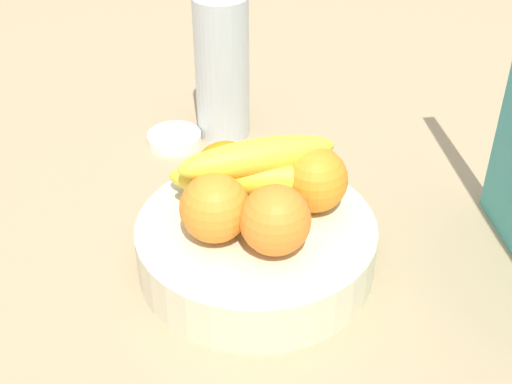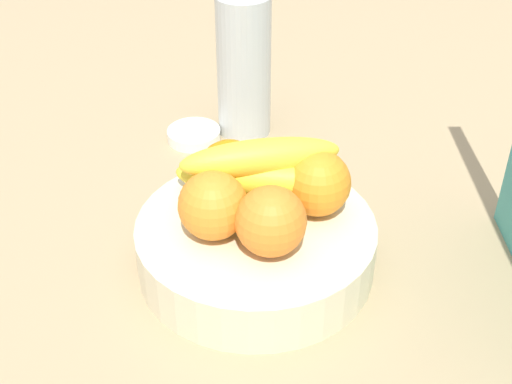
{
  "view_description": "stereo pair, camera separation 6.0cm",
  "coord_description": "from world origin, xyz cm",
  "px_view_note": "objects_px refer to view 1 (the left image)",
  "views": [
    {
      "loc": [
        58.38,
        -3.5,
        51.94
      ],
      "look_at": [
        -0.28,
        -0.91,
        9.78
      ],
      "focal_mm": 49.55,
      "sensor_mm": 36.0,
      "label": 1
    },
    {
      "loc": [
        58.34,
        2.49,
        51.94
      ],
      "look_at": [
        -0.28,
        -0.91,
        9.78
      ],
      "focal_mm": 49.55,
      "sensor_mm": 36.0,
      "label": 2
    }
  ],
  "objects_px": {
    "banana_bunch": "(251,175)",
    "jar_lid": "(174,139)",
    "orange_front_left": "(275,220)",
    "orange_back_left": "(215,208)",
    "orange_center": "(226,174)",
    "orange_front_right": "(315,180)",
    "fruit_bowl": "(256,244)",
    "thermos_tumbler": "(222,68)"
  },
  "relations": [
    {
      "from": "orange_front_left",
      "to": "banana_bunch",
      "type": "distance_m",
      "value": 0.07
    },
    {
      "from": "fruit_bowl",
      "to": "orange_back_left",
      "type": "distance_m",
      "value": 0.08
    },
    {
      "from": "jar_lid",
      "to": "banana_bunch",
      "type": "bearing_deg",
      "value": 23.29
    },
    {
      "from": "orange_center",
      "to": "orange_front_right",
      "type": "bearing_deg",
      "value": 81.11
    },
    {
      "from": "banana_bunch",
      "to": "orange_front_right",
      "type": "bearing_deg",
      "value": 87.34
    },
    {
      "from": "orange_center",
      "to": "orange_back_left",
      "type": "distance_m",
      "value": 0.06
    },
    {
      "from": "fruit_bowl",
      "to": "banana_bunch",
      "type": "bearing_deg",
      "value": -172.55
    },
    {
      "from": "fruit_bowl",
      "to": "thermos_tumbler",
      "type": "height_order",
      "value": "thermos_tumbler"
    },
    {
      "from": "fruit_bowl",
      "to": "orange_back_left",
      "type": "height_order",
      "value": "orange_back_left"
    },
    {
      "from": "orange_center",
      "to": "orange_back_left",
      "type": "bearing_deg",
      "value": -11.02
    },
    {
      "from": "thermos_tumbler",
      "to": "jar_lid",
      "type": "distance_m",
      "value": 0.12
    },
    {
      "from": "orange_back_left",
      "to": "banana_bunch",
      "type": "relative_size",
      "value": 0.38
    },
    {
      "from": "jar_lid",
      "to": "orange_front_right",
      "type": "bearing_deg",
      "value": 35.53
    },
    {
      "from": "fruit_bowl",
      "to": "orange_front_right",
      "type": "xyz_separation_m",
      "value": [
        -0.03,
        0.06,
        0.06
      ]
    },
    {
      "from": "orange_back_left",
      "to": "thermos_tumbler",
      "type": "bearing_deg",
      "value": 178.28
    },
    {
      "from": "orange_front_left",
      "to": "orange_front_right",
      "type": "distance_m",
      "value": 0.08
    },
    {
      "from": "banana_bunch",
      "to": "thermos_tumbler",
      "type": "relative_size",
      "value": 0.95
    },
    {
      "from": "fruit_bowl",
      "to": "orange_front_left",
      "type": "bearing_deg",
      "value": 21.83
    },
    {
      "from": "thermos_tumbler",
      "to": "orange_center",
      "type": "bearing_deg",
      "value": 0.6
    },
    {
      "from": "thermos_tumbler",
      "to": "orange_front_right",
      "type": "bearing_deg",
      "value": 20.26
    },
    {
      "from": "fruit_bowl",
      "to": "banana_bunch",
      "type": "distance_m",
      "value": 0.08
    },
    {
      "from": "orange_front_right",
      "to": "banana_bunch",
      "type": "xyz_separation_m",
      "value": [
        -0.0,
        -0.07,
        0.01
      ]
    },
    {
      "from": "fruit_bowl",
      "to": "jar_lid",
      "type": "xyz_separation_m",
      "value": [
        -0.26,
        -0.1,
        -0.02
      ]
    },
    {
      "from": "orange_front_right",
      "to": "thermos_tumbler",
      "type": "bearing_deg",
      "value": -159.74
    },
    {
      "from": "thermos_tumbler",
      "to": "orange_front_left",
      "type": "bearing_deg",
      "value": 8.65
    },
    {
      "from": "orange_front_right",
      "to": "orange_back_left",
      "type": "relative_size",
      "value": 1.0
    },
    {
      "from": "thermos_tumbler",
      "to": "jar_lid",
      "type": "height_order",
      "value": "thermos_tumbler"
    },
    {
      "from": "orange_front_left",
      "to": "orange_back_left",
      "type": "height_order",
      "value": "same"
    },
    {
      "from": "thermos_tumbler",
      "to": "orange_back_left",
      "type": "bearing_deg",
      "value": -1.72
    },
    {
      "from": "orange_center",
      "to": "thermos_tumbler",
      "type": "bearing_deg",
      "value": -179.4
    },
    {
      "from": "orange_front_right",
      "to": "orange_center",
      "type": "xyz_separation_m",
      "value": [
        -0.01,
        -0.09,
        0.0
      ]
    },
    {
      "from": "fruit_bowl",
      "to": "orange_front_left",
      "type": "distance_m",
      "value": 0.08
    },
    {
      "from": "orange_center",
      "to": "banana_bunch",
      "type": "height_order",
      "value": "banana_bunch"
    },
    {
      "from": "fruit_bowl",
      "to": "banana_bunch",
      "type": "xyz_separation_m",
      "value": [
        -0.03,
        -0.0,
        0.07
      ]
    },
    {
      "from": "orange_front_left",
      "to": "orange_center",
      "type": "height_order",
      "value": "same"
    },
    {
      "from": "orange_center",
      "to": "fruit_bowl",
      "type": "bearing_deg",
      "value": 37.15
    },
    {
      "from": "banana_bunch",
      "to": "orange_center",
      "type": "bearing_deg",
      "value": -113.32
    },
    {
      "from": "banana_bunch",
      "to": "jar_lid",
      "type": "bearing_deg",
      "value": -156.71
    },
    {
      "from": "orange_center",
      "to": "jar_lid",
      "type": "distance_m",
      "value": 0.24
    },
    {
      "from": "fruit_bowl",
      "to": "orange_front_right",
      "type": "height_order",
      "value": "orange_front_right"
    },
    {
      "from": "thermos_tumbler",
      "to": "fruit_bowl",
      "type": "bearing_deg",
      "value": 6.59
    },
    {
      "from": "orange_center",
      "to": "orange_front_left",
      "type": "bearing_deg",
      "value": 29.91
    }
  ]
}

